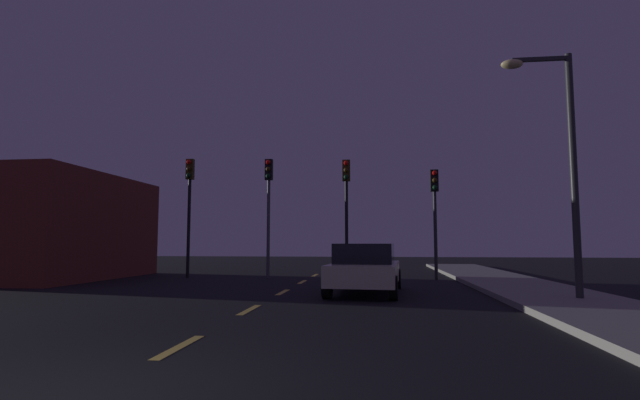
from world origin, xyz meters
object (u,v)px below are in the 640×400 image
traffic_signal_center_left (269,195)px  car_stopped_ahead (365,268)px  street_lamp_right (561,149)px  traffic_signal_far_left (189,194)px  traffic_signal_far_right (435,202)px  traffic_signal_center_right (346,195)px

traffic_signal_center_left → car_stopped_ahead: 7.48m
traffic_signal_center_left → street_lamp_right: 11.76m
traffic_signal_far_left → traffic_signal_far_right: (10.51, -0.00, -0.43)m
traffic_signal_far_left → street_lamp_right: (12.78, -7.27, 0.26)m
traffic_signal_center_left → traffic_signal_far_right: size_ratio=1.13×
traffic_signal_center_right → traffic_signal_far_right: 3.64m
traffic_signal_center_left → street_lamp_right: size_ratio=0.80×
street_lamp_right → traffic_signal_center_right: bearing=129.0°
street_lamp_right → traffic_signal_far_right: bearing=107.3°
traffic_signal_far_left → traffic_signal_center_right: 6.88m
car_stopped_ahead → traffic_signal_far_left: bearing=144.8°
street_lamp_right → car_stopped_ahead: bearing=160.3°
traffic_signal_far_left → traffic_signal_center_right: size_ratio=1.04×
traffic_signal_far_left → traffic_signal_far_right: size_ratio=1.15×
traffic_signal_far_right → street_lamp_right: size_ratio=0.71×
traffic_signal_center_left → traffic_signal_center_right: size_ratio=1.02×
car_stopped_ahead → street_lamp_right: size_ratio=0.69×
traffic_signal_center_right → traffic_signal_far_right: size_ratio=1.11×
traffic_signal_center_right → street_lamp_right: 9.37m
traffic_signal_far_left → car_stopped_ahead: traffic_signal_far_left is taller
traffic_signal_far_left → traffic_signal_center_right: bearing=-0.0°
traffic_signal_far_left → car_stopped_ahead: 9.94m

